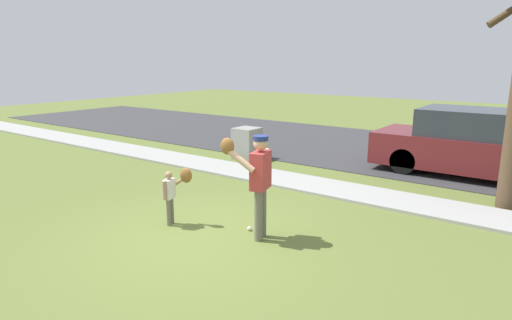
{
  "coord_description": "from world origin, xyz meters",
  "views": [
    {
      "loc": [
        4.58,
        -4.8,
        2.8
      ],
      "look_at": [
        -0.01,
        1.47,
        1.0
      ],
      "focal_mm": 30.4,
      "sensor_mm": 36.0,
      "label": 1
    }
  ],
  "objects_px": {
    "person_adult": "(258,175)",
    "baseball": "(249,229)",
    "utility_cabinet": "(247,143)",
    "parked_suv_maroon": "(476,145)",
    "person_child": "(174,188)"
  },
  "relations": [
    {
      "from": "baseball",
      "to": "parked_suv_maroon",
      "type": "distance_m",
      "value": 6.53
    },
    {
      "from": "person_adult",
      "to": "person_child",
      "type": "height_order",
      "value": "person_adult"
    },
    {
      "from": "person_adult",
      "to": "utility_cabinet",
      "type": "height_order",
      "value": "person_adult"
    },
    {
      "from": "baseball",
      "to": "utility_cabinet",
      "type": "height_order",
      "value": "utility_cabinet"
    },
    {
      "from": "person_adult",
      "to": "baseball",
      "type": "height_order",
      "value": "person_adult"
    },
    {
      "from": "baseball",
      "to": "utility_cabinet",
      "type": "relative_size",
      "value": 0.08
    },
    {
      "from": "utility_cabinet",
      "to": "parked_suv_maroon",
      "type": "xyz_separation_m",
      "value": [
        5.66,
        1.76,
        0.34
      ]
    },
    {
      "from": "person_adult",
      "to": "utility_cabinet",
      "type": "distance_m",
      "value": 5.79
    },
    {
      "from": "person_adult",
      "to": "baseball",
      "type": "bearing_deg",
      "value": -46.17
    },
    {
      "from": "baseball",
      "to": "parked_suv_maroon",
      "type": "xyz_separation_m",
      "value": [
        2.34,
        6.05,
        0.75
      ]
    },
    {
      "from": "utility_cabinet",
      "to": "baseball",
      "type": "bearing_deg",
      "value": -52.26
    },
    {
      "from": "person_child",
      "to": "utility_cabinet",
      "type": "xyz_separation_m",
      "value": [
        -2.11,
        4.82,
        -0.2
      ]
    },
    {
      "from": "baseball",
      "to": "parked_suv_maroon",
      "type": "bearing_deg",
      "value": 68.87
    },
    {
      "from": "person_child",
      "to": "baseball",
      "type": "relative_size",
      "value": 13.59
    },
    {
      "from": "person_adult",
      "to": "utility_cabinet",
      "type": "relative_size",
      "value": 1.85
    }
  ]
}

